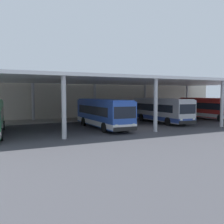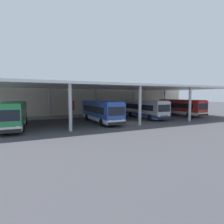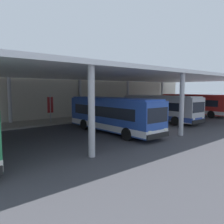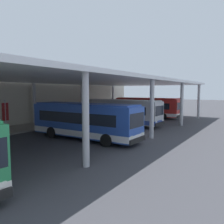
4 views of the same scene
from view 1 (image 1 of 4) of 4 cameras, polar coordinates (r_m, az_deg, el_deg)
ground_plane at (r=27.96m, az=6.63°, el=-3.71°), size 200.00×200.00×0.00m
platform_kerb at (r=38.31m, az=-2.86°, el=-1.46°), size 42.00×4.50×0.18m
station_building_facade at (r=41.15m, az=-4.66°, el=3.50°), size 48.00×1.60×6.76m
canopy_shelter at (r=32.51m, az=1.45°, el=6.74°), size 40.00×17.00×5.55m
bus_second_bay at (r=28.15m, az=-2.06°, el=-0.24°), size 2.82×10.56×3.17m
bus_middle_bay at (r=34.27m, az=10.82°, el=0.45°), size 2.93×10.60×3.17m
bus_far_bay at (r=40.83m, az=20.82°, el=0.82°), size 2.78×10.55×3.17m
bench_waiting at (r=41.86m, az=6.68°, el=-0.23°), size 1.80×0.45×0.92m
trash_bin at (r=39.81m, az=1.96°, el=-0.40°), size 0.52×0.52×0.98m
banner_sign at (r=35.57m, az=-10.69°, el=1.10°), size 0.70×0.12×3.20m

